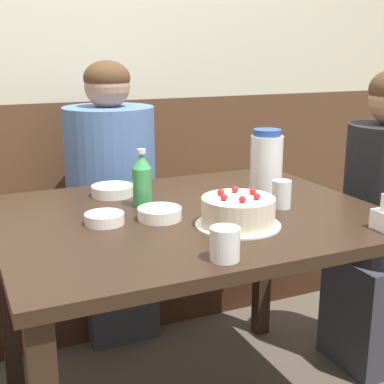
{
  "coord_description": "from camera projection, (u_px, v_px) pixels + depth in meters",
  "views": [
    {
      "loc": [
        -0.65,
        -1.45,
        1.24
      ],
      "look_at": [
        0.03,
        0.05,
        0.8
      ],
      "focal_mm": 50.0,
      "sensor_mm": 36.0,
      "label": 1
    }
  ],
  "objects": [
    {
      "name": "person_teal_shirt",
      "position": [
        112.0,
        203.0,
        2.32
      ],
      "size": [
        0.38,
        0.38,
        1.2
      ],
      "rotation": [
        0.0,
        0.0,
        -1.57
      ],
      "color": "#33333D",
      "rests_on": "ground_plane"
    },
    {
      "name": "bowl_side_dish",
      "position": [
        160.0,
        214.0,
        1.59
      ],
      "size": [
        0.13,
        0.13,
        0.04
      ],
      "color": "white",
      "rests_on": "dining_table"
    },
    {
      "name": "water_pitcher",
      "position": [
        266.0,
        164.0,
        1.81
      ],
      "size": [
        0.11,
        0.11,
        0.23
      ],
      "color": "white",
      "rests_on": "dining_table"
    },
    {
      "name": "person_pale_blue_shirt",
      "position": [
        384.0,
        228.0,
        2.07
      ],
      "size": [
        0.34,
        0.33,
        1.17
      ],
      "rotation": [
        0.0,
        0.0,
        3.14
      ],
      "color": "#33333D",
      "rests_on": "ground_plane"
    },
    {
      "name": "bench_seat",
      "position": [
        118.0,
        269.0,
        2.52
      ],
      "size": [
        2.23,
        0.38,
        0.47
      ],
      "color": "#381E11",
      "rests_on": "ground_plane"
    },
    {
      "name": "bowl_rice_small",
      "position": [
        105.0,
        219.0,
        1.54
      ],
      "size": [
        0.12,
        0.12,
        0.03
      ],
      "color": "white",
      "rests_on": "dining_table"
    },
    {
      "name": "glass_tumbler_short",
      "position": [
        282.0,
        194.0,
        1.7
      ],
      "size": [
        0.06,
        0.06,
        0.09
      ],
      "color": "silver",
      "rests_on": "dining_table"
    },
    {
      "name": "dining_table",
      "position": [
        190.0,
        242.0,
        1.68
      ],
      "size": [
        1.16,
        0.92,
        0.75
      ],
      "color": "black",
      "rests_on": "ground_plane"
    },
    {
      "name": "glass_water_tall",
      "position": [
        225.0,
        244.0,
        1.28
      ],
      "size": [
        0.07,
        0.07,
        0.08
      ],
      "color": "silver",
      "rests_on": "dining_table"
    },
    {
      "name": "soju_bottle",
      "position": [
        142.0,
        180.0,
        1.7
      ],
      "size": [
        0.06,
        0.06,
        0.19
      ],
      "color": "#388E4C",
      "rests_on": "dining_table"
    },
    {
      "name": "back_wall",
      "position": [
        97.0,
        47.0,
        2.45
      ],
      "size": [
        4.8,
        0.04,
        2.5
      ],
      "color": "brown",
      "rests_on": "ground_plane"
    },
    {
      "name": "birthday_cake",
      "position": [
        238.0,
        212.0,
        1.52
      ],
      "size": [
        0.25,
        0.25,
        0.1
      ],
      "color": "white",
      "rests_on": "dining_table"
    },
    {
      "name": "bowl_soup_white",
      "position": [
        113.0,
        190.0,
        1.85
      ],
      "size": [
        0.15,
        0.15,
        0.04
      ],
      "color": "white",
      "rests_on": "dining_table"
    }
  ]
}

